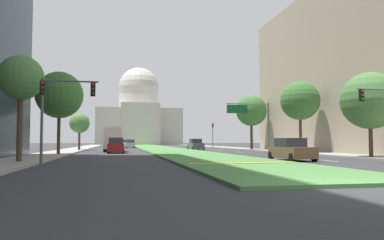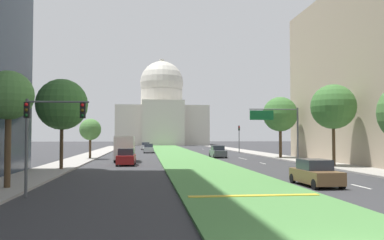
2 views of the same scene
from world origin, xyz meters
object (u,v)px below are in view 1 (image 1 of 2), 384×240
at_px(traffic_light_far_right, 213,132).
at_px(sedan_distant, 196,145).
at_px(sedan_lead_stopped, 291,150).
at_px(box_truck_delivery, 113,139).
at_px(overhead_guide_sign, 253,116).
at_px(sedan_far_horizon, 130,144).
at_px(street_tree_right_far, 251,111).
at_px(street_tree_right_mid, 300,101).
at_px(street_tree_right_near, 370,101).
at_px(street_tree_left_near, 21,79).
at_px(traffic_light_near_left, 57,102).
at_px(sedan_midblock, 116,146).
at_px(capitol_building, 139,114).
at_px(street_tree_left_mid, 59,95).
at_px(street_tree_left_far, 80,123).
at_px(sedan_very_far, 126,143).

bearing_deg(traffic_light_far_right, sedan_distant, -114.04).
bearing_deg(sedan_lead_stopped, box_truck_delivery, 117.77).
height_order(overhead_guide_sign, sedan_distant, overhead_guide_sign).
xyz_separation_m(sedan_far_horizon, box_truck_delivery, (-3.09, -25.66, 0.88)).
relative_size(overhead_guide_sign, street_tree_right_far, 0.74).
bearing_deg(street_tree_right_mid, street_tree_right_near, -90.25).
bearing_deg(street_tree_left_near, traffic_light_near_left, -48.88).
bearing_deg(sedan_midblock, capitol_building, 85.49).
distance_m(street_tree_right_mid, sedan_distant, 21.84).
xyz_separation_m(street_tree_left_near, sedan_lead_stopped, (19.15, -0.24, -4.81)).
height_order(traffic_light_near_left, street_tree_right_far, street_tree_right_far).
distance_m(street_tree_left_near, street_tree_left_mid, 13.56).
xyz_separation_m(sedan_lead_stopped, sedan_distant, (-0.32, 33.79, 0.04)).
bearing_deg(sedan_far_horizon, street_tree_right_mid, -63.12).
distance_m(capitol_building, overhead_guide_sign, 97.44).
xyz_separation_m(capitol_building, street_tree_right_far, (13.36, -86.65, -5.22)).
bearing_deg(traffic_light_near_left, sedan_lead_stopped, 10.44).
height_order(street_tree_right_mid, sedan_distant, street_tree_right_mid).
distance_m(capitol_building, traffic_light_far_right, 69.33).
bearing_deg(traffic_light_far_right, sedan_far_horizon, 172.52).
bearing_deg(street_tree_right_near, overhead_guide_sign, 101.65).
xyz_separation_m(street_tree_right_near, street_tree_right_mid, (0.05, 12.50, 1.31)).
relative_size(street_tree_left_near, street_tree_right_near, 0.98).
bearing_deg(box_truck_delivery, overhead_guide_sign, -16.86).
bearing_deg(street_tree_right_far, street_tree_left_near, -132.19).
distance_m(street_tree_right_near, street_tree_left_far, 39.76).
relative_size(street_tree_right_near, sedan_midblock, 1.67).
relative_size(street_tree_left_mid, sedan_distant, 1.82).
height_order(traffic_light_near_left, overhead_guide_sign, overhead_guide_sign).
relative_size(sedan_lead_stopped, sedan_very_far, 1.06).
xyz_separation_m(traffic_light_far_right, street_tree_right_near, (1.74, -47.09, 1.59)).
bearing_deg(street_tree_left_near, street_tree_right_near, 3.56).
distance_m(street_tree_right_far, sedan_very_far, 43.05).
bearing_deg(box_truck_delivery, street_tree_left_far, 130.67).
relative_size(street_tree_right_near, sedan_distant, 1.56).
bearing_deg(sedan_distant, traffic_light_far_right, 65.96).
bearing_deg(capitol_building, box_truck_delivery, -95.09).
relative_size(capitol_building, traffic_light_near_left, 5.99).
bearing_deg(sedan_distant, sedan_very_far, 106.95).
height_order(capitol_building, sedan_midblock, capitol_building).
bearing_deg(sedan_lead_stopped, traffic_light_far_right, 82.47).
relative_size(traffic_light_far_right, overhead_guide_sign, 0.80).
relative_size(traffic_light_near_left, traffic_light_far_right, 1.00).
bearing_deg(traffic_light_near_left, street_tree_left_near, 131.12).
xyz_separation_m(capitol_building, traffic_light_near_left, (-10.98, -119.87, -7.68)).
bearing_deg(street_tree_right_mid, overhead_guide_sign, 123.74).
bearing_deg(street_tree_right_far, sedan_lead_stopped, -104.86).
bearing_deg(street_tree_right_near, traffic_light_near_left, -168.59).
bearing_deg(street_tree_left_near, street_tree_left_far, 88.75).
bearing_deg(sedan_lead_stopped, traffic_light_near_left, -169.56).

